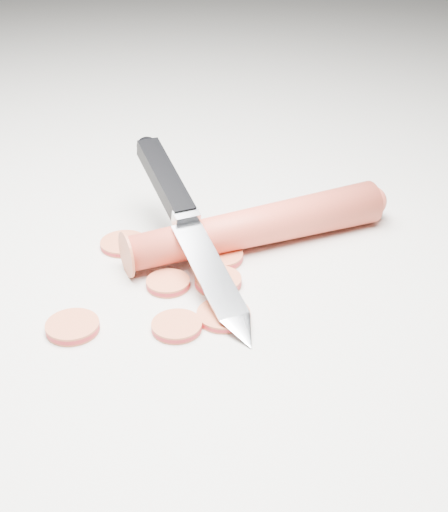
# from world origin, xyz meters

# --- Properties ---
(ground) EXTENTS (2.40, 2.40, 0.00)m
(ground) POSITION_xyz_m (0.00, 0.00, 0.00)
(ground) COLOR beige
(ground) RESTS_ON ground
(carrot) EXTENTS (0.21, 0.15, 0.03)m
(carrot) POSITION_xyz_m (0.06, 0.03, 0.02)
(carrot) COLOR red
(carrot) RESTS_ON ground
(carrot_slice_0) EXTENTS (0.04, 0.04, 0.01)m
(carrot_slice_0) POSITION_xyz_m (-0.06, -0.10, 0.00)
(carrot_slice_0) COLOR #C45430
(carrot_slice_0) RESTS_ON ground
(carrot_slice_1) EXTENTS (0.03, 0.03, 0.01)m
(carrot_slice_1) POSITION_xyz_m (-0.00, -0.04, 0.00)
(carrot_slice_1) COLOR #C45430
(carrot_slice_1) RESTS_ON ground
(carrot_slice_2) EXTENTS (0.04, 0.04, 0.01)m
(carrot_slice_2) POSITION_xyz_m (0.03, 0.01, 0.00)
(carrot_slice_2) COLOR #C45430
(carrot_slice_2) RESTS_ON ground
(carrot_slice_3) EXTENTS (0.04, 0.04, 0.01)m
(carrot_slice_3) POSITION_xyz_m (0.04, -0.03, 0.00)
(carrot_slice_3) COLOR #C45430
(carrot_slice_3) RESTS_ON ground
(carrot_slice_4) EXTENTS (0.04, 0.04, 0.01)m
(carrot_slice_4) POSITION_xyz_m (0.05, -0.07, 0.00)
(carrot_slice_4) COLOR #C45430
(carrot_slice_4) RESTS_ON ground
(carrot_slice_5) EXTENTS (0.04, 0.04, 0.01)m
(carrot_slice_5) POSITION_xyz_m (-0.05, 0.01, 0.00)
(carrot_slice_5) COLOR #C45430
(carrot_slice_5) RESTS_ON ground
(carrot_slice_6) EXTENTS (0.04, 0.04, 0.01)m
(carrot_slice_6) POSITION_xyz_m (0.02, -0.09, 0.00)
(carrot_slice_6) COLOR #C45430
(carrot_slice_6) RESTS_ON ground
(kitchen_knife) EXTENTS (0.14, 0.21, 0.07)m
(kitchen_knife) POSITION_xyz_m (0.01, -0.01, 0.04)
(kitchen_knife) COLOR silver
(kitchen_knife) RESTS_ON ground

